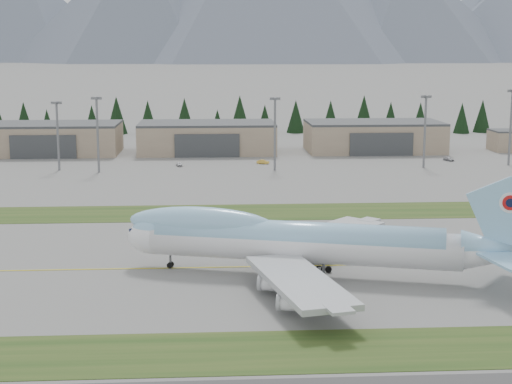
{
  "coord_description": "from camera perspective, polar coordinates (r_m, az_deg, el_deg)",
  "views": [
    {
      "loc": [
        -14.32,
        -128.38,
        36.5
      ],
      "look_at": [
        -4.96,
        26.87,
        8.0
      ],
      "focal_mm": 55.0,
      "sensor_mm": 36.0,
      "label": 1
    }
  ],
  "objects": [
    {
      "name": "grass_strip_far",
      "position": [
        177.76,
        1.24,
        -1.47
      ],
      "size": [
        400.0,
        18.0,
        0.08
      ],
      "primitive_type": "cube",
      "color": "#224017",
      "rests_on": "ground"
    },
    {
      "name": "taxiway_line_main",
      "position": [
        134.23,
        2.82,
        -5.41
      ],
      "size": [
        400.0,
        0.4,
        0.02
      ],
      "primitive_type": "cube",
      "color": "gold",
      "rests_on": "ground"
    },
    {
      "name": "ground",
      "position": [
        134.23,
        2.82,
        -5.41
      ],
      "size": [
        7000.0,
        7000.0,
        0.0
      ],
      "primitive_type": "plane",
      "color": "#626260",
      "rests_on": "ground"
    },
    {
      "name": "hangar_center",
      "position": [
        280.01,
        -3.58,
        3.98
      ],
      "size": [
        48.0,
        26.6,
        10.8
      ],
      "color": "gray",
      "rests_on": "ground"
    },
    {
      "name": "service_vehicle_b",
      "position": [
        252.16,
        0.51,
        2.06
      ],
      "size": [
        4.23,
        2.86,
        1.32
      ],
      "primitive_type": "imported",
      "rotation": [
        0.0,
        0.0,
        1.17
      ],
      "color": "gold",
      "rests_on": "ground"
    },
    {
      "name": "service_vehicle_c",
      "position": [
        266.48,
        13.84,
        2.21
      ],
      "size": [
        3.15,
        4.83,
        1.3
      ],
      "primitive_type": "imported",
      "rotation": [
        0.0,
        0.0,
        0.32
      ],
      "color": "#A3A2A7",
      "rests_on": "ground"
    },
    {
      "name": "service_vehicle_a",
      "position": [
        248.2,
        -5.61,
        1.88
      ],
      "size": [
        2.36,
        4.21,
        1.35
      ],
      "primitive_type": "imported",
      "rotation": [
        0.0,
        0.0,
        0.2
      ],
      "color": "silver",
      "rests_on": "ground"
    },
    {
      "name": "conifer_belt",
      "position": [
        342.26,
        -1.0,
        5.48
      ],
      "size": [
        270.05,
        15.68,
        16.9
      ],
      "color": "black",
      "rests_on": "ground"
    },
    {
      "name": "control_shed",
      "position": [
        299.01,
        18.05,
        3.59
      ],
      "size": [
        14.0,
        12.0,
        7.6
      ],
      "color": "gray",
      "rests_on": "ground"
    },
    {
      "name": "hangar_right",
      "position": [
        286.23,
        8.55,
        4.03
      ],
      "size": [
        48.0,
        26.6,
        10.8
      ],
      "color": "gray",
      "rests_on": "ground"
    },
    {
      "name": "floodlight_masts",
      "position": [
        238.39,
        -2.57,
        5.38
      ],
      "size": [
        182.66,
        10.09,
        23.91
      ],
      "color": "slate",
      "rests_on": "ground"
    },
    {
      "name": "grass_strip_near",
      "position": [
        98.52,
        5.26,
        -11.41
      ],
      "size": [
        400.0,
        14.0,
        0.08
      ],
      "primitive_type": "cube",
      "color": "#224017",
      "rests_on": "ground"
    },
    {
      "name": "boeing_747_freighter",
      "position": [
        127.4,
        3.11,
        -3.57
      ],
      "size": [
        66.79,
        55.56,
        17.59
      ],
      "rotation": [
        0.0,
        0.0,
        -0.27
      ],
      "color": "white",
      "rests_on": "ground"
    },
    {
      "name": "hangar_left",
      "position": [
        285.49,
        -14.71,
        3.79
      ],
      "size": [
        48.0,
        26.6,
        10.8
      ],
      "color": "gray",
      "rests_on": "ground"
    }
  ]
}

